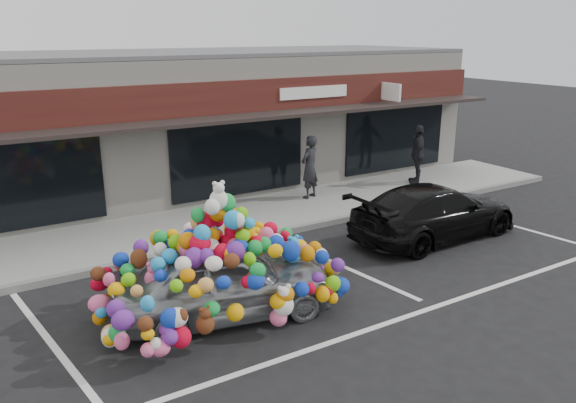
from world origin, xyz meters
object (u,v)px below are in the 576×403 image
toy_car (223,273)px  black_sedan (435,212)px  pedestrian_c (417,154)px  pedestrian_a (310,167)px

toy_car → black_sedan: bearing=-69.8°
black_sedan → pedestrian_c: (2.94, 3.71, 0.43)m
pedestrian_c → black_sedan: bearing=-0.0°
toy_car → pedestrian_a: 7.21m
toy_car → pedestrian_c: 10.21m
pedestrian_a → pedestrian_c: (3.93, -0.39, 0.02)m
toy_car → pedestrian_a: (5.16, 5.04, 0.26)m
pedestrian_c → toy_car: bearing=-24.5°
toy_car → black_sedan: (6.15, 0.95, -0.16)m
toy_car → pedestrian_c: bearing=-51.4°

